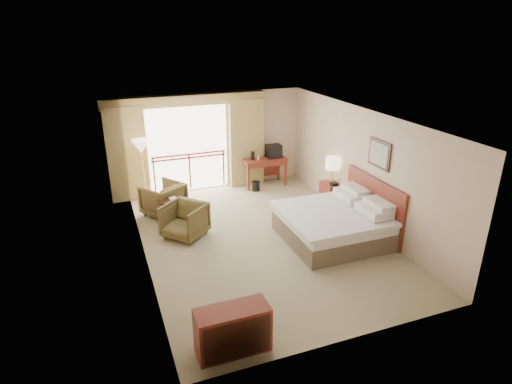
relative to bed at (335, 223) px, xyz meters
name	(u,v)px	position (x,y,z in m)	size (l,w,h in m)	color
floor	(261,238)	(-1.50, 0.60, -0.38)	(7.00, 7.00, 0.00)	gray
ceiling	(261,118)	(-1.50, 0.60, 2.32)	(7.00, 7.00, 0.00)	white
wall_back	(216,141)	(-1.50, 4.10, 0.97)	(5.00, 5.00, 0.00)	beige
wall_front	(353,263)	(-1.50, -2.90, 0.97)	(5.00, 5.00, 0.00)	beige
wall_left	(140,197)	(-4.00, 0.60, 0.97)	(7.00, 7.00, 0.00)	beige
wall_right	(362,168)	(1.00, 0.60, 0.97)	(7.00, 7.00, 0.00)	beige
balcony_door	(188,149)	(-2.30, 4.08, 0.82)	(2.40, 2.40, 0.00)	white
balcony_railing	(189,163)	(-2.30, 4.06, 0.44)	(2.09, 0.03, 1.02)	#A8240E
curtain_left	(127,155)	(-3.95, 3.95, 0.87)	(1.00, 0.26, 2.50)	#9A824C
curtain_right	(246,143)	(-0.65, 3.95, 0.87)	(1.00, 0.26, 2.50)	#9A824C
valance	(186,100)	(-2.30, 3.98, 2.17)	(4.40, 0.22, 0.28)	#9A824C
hvac_vent	(259,102)	(-0.20, 4.07, 1.97)	(0.50, 0.04, 0.50)	silver
bed	(335,223)	(0.00, 0.00, 0.00)	(2.13, 2.06, 0.97)	brown
headboard	(373,206)	(0.96, 0.00, 0.27)	(0.06, 2.10, 1.30)	maroon
framed_art	(379,154)	(0.97, 0.00, 1.47)	(0.04, 0.72, 0.60)	black
nightstand	(332,195)	(0.83, 1.55, -0.05)	(0.46, 0.55, 0.66)	maroon
table_lamp	(333,164)	(0.83, 1.60, 0.79)	(0.37, 0.37, 0.65)	tan
phone	(334,184)	(0.78, 1.40, 0.32)	(0.17, 0.13, 0.07)	black
desk	(263,164)	(-0.21, 3.71, 0.26)	(1.26, 0.61, 0.82)	maroon
tv	(274,151)	(0.09, 3.65, 0.63)	(0.41, 0.33, 0.38)	black
coffee_maker	(253,156)	(-0.56, 3.66, 0.56)	(0.11, 0.11, 0.23)	black
cup	(258,158)	(-0.41, 3.61, 0.49)	(0.07, 0.07, 0.10)	white
wastebasket	(256,186)	(-0.58, 3.33, -0.24)	(0.22, 0.22, 0.28)	black
armchair_far	(164,214)	(-3.29, 2.64, -0.38)	(0.87, 0.89, 0.81)	#4A3E20
armchair_near	(186,236)	(-3.04, 1.29, -0.38)	(0.83, 0.85, 0.78)	#4A3E20
side_table	(170,207)	(-3.22, 2.08, 0.04)	(0.56, 0.56, 0.61)	black
book	(169,199)	(-3.22, 2.08, 0.24)	(0.16, 0.21, 0.02)	white
floor_lamp	(141,149)	(-3.62, 3.50, 1.11)	(0.44, 0.44, 1.73)	tan
dresser	(233,330)	(-3.14, -2.49, -0.02)	(1.07, 0.45, 0.71)	maroon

